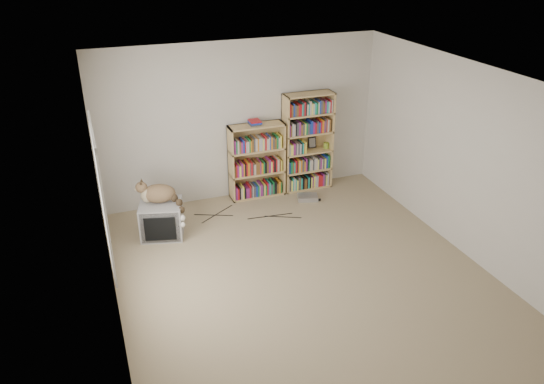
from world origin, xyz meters
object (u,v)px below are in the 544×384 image
object	(u,v)px
cat	(162,197)
bookcase_tall	(307,144)
bookcase_short	(256,164)
dvd_player	(308,197)
crt_tv	(162,219)

from	to	relation	value
cat	bookcase_tall	world-z (taller)	bookcase_tall
bookcase_tall	bookcase_short	distance (m)	0.91
bookcase_short	dvd_player	distance (m)	0.99
cat	crt_tv	bearing A→B (deg)	-162.87
crt_tv	cat	size ratio (longest dim) A/B	1.04
cat	dvd_player	world-z (taller)	cat
crt_tv	bookcase_tall	size ratio (longest dim) A/B	0.42
bookcase_short	crt_tv	bearing A→B (deg)	-155.79
crt_tv	bookcase_short	world-z (taller)	bookcase_short
cat	dvd_player	size ratio (longest dim) A/B	2.07
cat	dvd_player	distance (m)	2.44
bookcase_tall	dvd_player	xyz separation A→B (m)	(-0.17, -0.46, -0.75)
bookcase_tall	bookcase_short	size ratio (longest dim) A/B	1.34
bookcase_tall	dvd_player	size ratio (longest dim) A/B	5.09
bookcase_short	bookcase_tall	bearing A→B (deg)	-0.19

